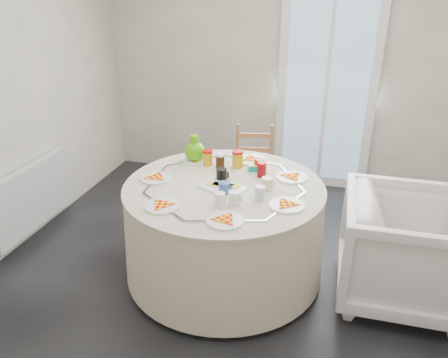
% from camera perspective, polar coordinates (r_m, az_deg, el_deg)
% --- Properties ---
extents(floor, '(4.00, 4.00, 0.00)m').
position_cam_1_polar(floor, '(3.40, 2.82, -13.41)').
color(floor, black).
rests_on(floor, ground).
extents(wall_back, '(4.00, 0.02, 2.60)m').
position_cam_1_polar(wall_back, '(4.72, 8.58, 14.72)').
color(wall_back, '#BCB5A3').
rests_on(wall_back, floor).
extents(glass_door, '(1.00, 0.08, 2.10)m').
position_cam_1_polar(glass_door, '(4.69, 13.24, 11.17)').
color(glass_door, silver).
rests_on(glass_door, floor).
extents(radiator, '(0.07, 1.00, 0.55)m').
position_cam_1_polar(radiator, '(4.13, -23.74, -2.11)').
color(radiator, silver).
rests_on(radiator, floor).
extents(table, '(1.48, 1.48, 0.75)m').
position_cam_1_polar(table, '(3.30, 0.00, -6.73)').
color(table, beige).
rests_on(table, floor).
extents(wooden_chair, '(0.44, 0.42, 0.85)m').
position_cam_1_polar(wooden_chair, '(4.16, 3.92, 1.62)').
color(wooden_chair, '#A56C38').
rests_on(wooden_chair, floor).
extents(armchair, '(0.79, 0.84, 0.86)m').
position_cam_1_polar(armchair, '(3.29, 22.64, -8.64)').
color(armchair, silver).
rests_on(armchair, floor).
extents(place_settings, '(1.30, 1.30, 0.02)m').
position_cam_1_polar(place_settings, '(3.11, 0.00, -0.50)').
color(place_settings, silver).
rests_on(place_settings, table).
extents(jar_cluster, '(0.56, 0.35, 0.15)m').
position_cam_1_polar(jar_cluster, '(3.33, 1.13, 2.22)').
color(jar_cluster, '#915118').
rests_on(jar_cluster, table).
extents(butter_tub, '(0.14, 0.11, 0.05)m').
position_cam_1_polar(butter_tub, '(3.36, 4.28, 1.71)').
color(butter_tub, '#049E90').
rests_on(butter_tub, table).
extents(green_pitcher, '(0.18, 0.18, 0.21)m').
position_cam_1_polar(green_pitcher, '(3.50, -3.85, 4.16)').
color(green_pitcher, '#4AA706').
rests_on(green_pitcher, table).
extents(cheese_platter, '(0.37, 0.31, 0.04)m').
position_cam_1_polar(cheese_platter, '(3.07, -0.24, -0.85)').
color(cheese_platter, white).
rests_on(cheese_platter, table).
extents(mugs_glasses, '(0.65, 0.65, 0.11)m').
position_cam_1_polar(mugs_glasses, '(3.03, 2.35, -0.40)').
color(mugs_glasses, gray).
rests_on(mugs_glasses, table).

